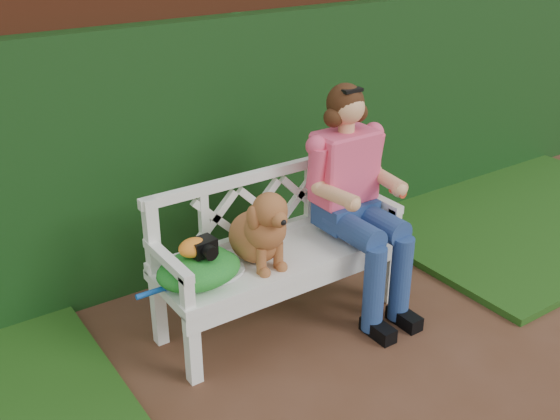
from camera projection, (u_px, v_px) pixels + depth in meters
ground at (373, 387)px, 3.49m from camera, size 60.00×60.00×0.00m
brick_wall at (195, 104)px, 4.44m from camera, size 10.00×0.30×2.20m
ivy_hedge at (213, 148)px, 4.38m from camera, size 10.00×0.18×1.70m
grass_right at (520, 213)px, 5.37m from camera, size 2.60×2.00×0.05m
garden_bench at (280, 286)px, 3.94m from camera, size 1.59×0.64×0.48m
seated_woman at (348, 201)px, 3.99m from camera, size 0.77×0.90×1.38m
dog at (258, 225)px, 3.63m from camera, size 0.41×0.49×0.47m
tennis_racket at (209, 273)px, 3.58m from camera, size 0.72×0.46×0.03m
green_bag at (199, 269)px, 3.50m from camera, size 0.55×0.48×0.16m
camera_item at (203, 247)px, 3.46m from camera, size 0.14×0.11×0.09m
baseball_glove at (193, 248)px, 3.44m from camera, size 0.19×0.16×0.10m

